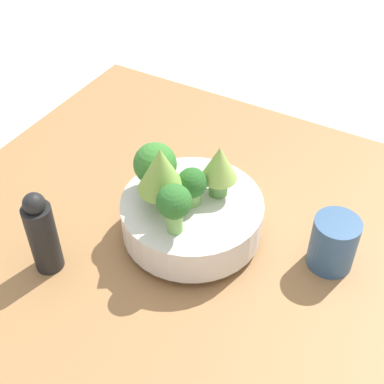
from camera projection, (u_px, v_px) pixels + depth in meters
ground_plane at (182, 253)px, 0.86m from camera, size 6.00×6.00×0.00m
table at (181, 246)px, 0.85m from camera, size 0.81×0.83×0.03m
bowl at (192, 216)px, 0.82m from camera, size 0.22×0.22×0.07m
broccoli_floret_center at (192, 185)px, 0.77m from camera, size 0.04×0.04×0.06m
broccoli_floret_right at (174, 204)px, 0.72m from camera, size 0.05×0.05×0.08m
romanesco_piece_far at (219, 166)px, 0.78m from camera, size 0.06×0.06×0.09m
broccoli_floret_front at (155, 165)px, 0.79m from camera, size 0.07×0.07×0.08m
romanesco_piece_near at (161, 170)px, 0.74m from camera, size 0.07×0.07×0.11m
cup at (333, 243)px, 0.77m from camera, size 0.07×0.07×0.09m
pepper_mill at (42, 234)px, 0.75m from camera, size 0.04×0.04×0.14m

